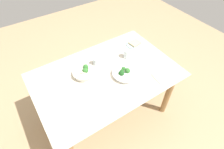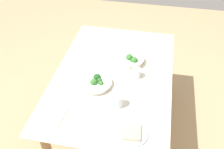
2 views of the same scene
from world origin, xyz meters
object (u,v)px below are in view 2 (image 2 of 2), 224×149
Objects in this scene: broccoli_bowl_near at (95,83)px; fork_by_near_bowl at (96,47)px; water_glass_side at (137,73)px; table_knife_right at (107,127)px; fork_by_far_bowl at (82,65)px; table_knife_left at (87,36)px; bread_side_plate at (132,133)px; broccoli_bowl_far at (131,60)px; water_glass_center at (118,101)px; napkin_folded_lower at (153,44)px; napkin_folded_upper at (54,112)px.

broccoli_bowl_near is 0.54m from fork_by_near_bowl.
table_knife_right is at bearing -13.03° from water_glass_side.
table_knife_left is at bearing -168.09° from fork_by_far_bowl.
bread_side_plate is 2.58× the size of water_glass_side.
water_glass_side is (0.18, 0.07, 0.01)m from broccoli_bowl_far.
water_glass_center is at bearing -14.59° from water_glass_side.
fork_by_far_bowl is at bearing -52.41° from napkin_folded_lower.
bread_side_plate is 0.27m from water_glass_center.
fork_by_near_bowl is 0.58× the size of table_knife_right.
water_glass_side is 0.53m from napkin_folded_lower.
water_glass_center reaches higher than table_knife_right.
napkin_folded_lower is (-0.52, 0.10, -0.04)m from water_glass_side.
broccoli_bowl_far is 2.13× the size of fork_by_near_bowl.
fork_by_far_bowl is 0.90× the size of fork_by_near_bowl.
napkin_folded_lower reaches higher than table_knife_left.
bread_side_plate reaches higher than fork_by_far_bowl.
napkin_folded_lower is at bearing -59.83° from fork_by_near_bowl.
bread_side_plate is 1.00× the size of napkin_folded_upper.
broccoli_bowl_near is at bearing 38.81° from fork_by_far_bowl.
water_glass_center is 0.22m from table_knife_right.
napkin_folded_lower is at bearing 153.59° from broccoli_bowl_far.
table_knife_left is (-0.46, -0.09, -0.00)m from fork_by_far_bowl.
broccoli_bowl_near is 1.39× the size of table_knife_right.
napkin_folded_lower is (-0.34, 0.17, -0.03)m from broccoli_bowl_far.
bread_side_plate is 1.97× the size of fork_by_near_bowl.
water_glass_center is at bearing -12.19° from table_knife_left.
broccoli_bowl_far reaches higher than water_glass_side.
water_glass_center reaches higher than water_glass_side.
water_glass_side is 0.73m from napkin_folded_upper.
bread_side_plate is at bearing 82.05° from napkin_folded_upper.
water_glass_side reaches higher than fork_by_far_bowl.
table_knife_left is at bearing -90.99° from napkin_folded_lower.
napkin_folded_lower reaches higher than table_knife_right.
water_glass_side is at bearing -89.36° from table_knife_right.
broccoli_bowl_far is 2.37× the size of fork_by_far_bowl.
broccoli_bowl_far reaches higher than fork_by_far_bowl.
bread_side_plate is 0.17m from table_knife_right.
broccoli_bowl_near is 0.30m from fork_by_far_bowl.
water_glass_center is at bearing -149.75° from bread_side_plate.
water_glass_center is at bearing 44.94° from fork_by_far_bowl.
fork_by_far_bowl is 0.57m from napkin_folded_upper.
napkin_folded_upper reaches higher than fork_by_near_bowl.
fork_by_far_bowl is 0.47m from table_knife_left.
broccoli_bowl_far is 2.35× the size of water_glass_center.
broccoli_bowl_near is 2.65× the size of water_glass_center.
water_glass_side is (-0.16, 0.31, 0.01)m from broccoli_bowl_near.
fork_by_near_bowl is (-0.71, -0.34, -0.05)m from water_glass_center.
bread_side_plate is at bearing -2.77° from napkin_folded_lower.
napkin_folded_upper is (0.86, -0.10, 0.00)m from fork_by_near_bowl.
water_glass_center is 0.49× the size of napkin_folded_lower.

